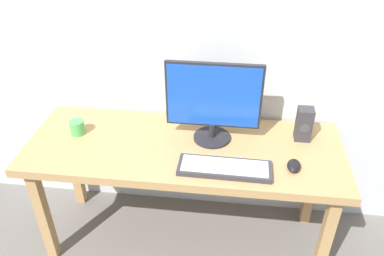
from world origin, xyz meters
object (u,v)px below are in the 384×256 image
at_px(mouse, 294,166).
at_px(coffee_mug, 77,127).
at_px(speaker_right, 304,124).
at_px(monitor, 213,101).
at_px(desk, 184,157).
at_px(keyboard_primary, 225,168).

xyz_separation_m(mouse, coffee_mug, (-1.22, 0.18, 0.02)).
bearing_deg(speaker_right, coffee_mug, -175.48).
xyz_separation_m(monitor, speaker_right, (0.51, 0.05, -0.14)).
bearing_deg(desk, coffee_mug, 176.03).
bearing_deg(keyboard_primary, mouse, 8.81).
bearing_deg(coffee_mug, monitor, 3.69).
relative_size(monitor, speaker_right, 2.64).
bearing_deg(keyboard_primary, monitor, 106.80).
relative_size(mouse, coffee_mug, 1.24).
height_order(monitor, mouse, monitor).
relative_size(keyboard_primary, speaker_right, 2.44).
xyz_separation_m(desk, keyboard_primary, (0.24, -0.19, 0.09)).
distance_m(desk, keyboard_primary, 0.32).
relative_size(desk, speaker_right, 8.99).
bearing_deg(mouse, keyboard_primary, -161.50).
bearing_deg(speaker_right, desk, -167.54).
bearing_deg(monitor, speaker_right, 5.81).
xyz_separation_m(desk, monitor, (0.15, 0.09, 0.32)).
height_order(desk, speaker_right, speaker_right).
bearing_deg(mouse, desk, 176.84).
height_order(mouse, speaker_right, speaker_right).
xyz_separation_m(desk, coffee_mug, (-0.63, 0.04, 0.12)).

